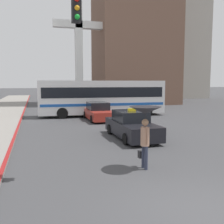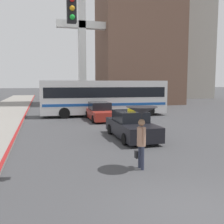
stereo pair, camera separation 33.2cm
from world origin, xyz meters
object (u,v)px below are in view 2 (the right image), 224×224
at_px(pedestrian_with_umbrella, 142,118).
at_px(monument_cross, 82,43).
at_px(taxi, 131,126).
at_px(city_bus, 104,96).
at_px(traffic_light, 10,47).
at_px(sedan_red, 100,112).

relative_size(pedestrian_with_umbrella, monument_cross, 0.16).
relative_size(taxi, city_bus, 0.40).
distance_m(pedestrian_with_umbrella, traffic_light, 4.86).
xyz_separation_m(taxi, traffic_light, (-5.69, -5.37, 3.47)).
bearing_deg(sedan_red, traffic_light, 66.60).
bearing_deg(monument_cross, taxi, -91.16).
xyz_separation_m(city_bus, traffic_light, (-6.57, -15.51, 2.34)).
height_order(traffic_light, monument_cross, monument_cross).
distance_m(city_bus, monument_cross, 12.05).
distance_m(taxi, traffic_light, 8.56).
height_order(sedan_red, city_bus, city_bus).
bearing_deg(sedan_red, pedestrian_with_umbrella, 84.18).
xyz_separation_m(city_bus, pedestrian_with_umbrella, (-2.30, -15.28, 0.03)).
xyz_separation_m(traffic_light, monument_cross, (6.10, 25.72, 4.04)).
relative_size(traffic_light, monument_cross, 0.42).
xyz_separation_m(taxi, sedan_red, (-0.14, 7.45, -0.02)).
bearing_deg(city_bus, taxi, -2.55).
bearing_deg(traffic_light, taxi, 43.36).
distance_m(city_bus, traffic_light, 17.00).
height_order(pedestrian_with_umbrella, traffic_light, traffic_light).
bearing_deg(pedestrian_with_umbrella, monument_cross, -8.90).
height_order(pedestrian_with_umbrella, monument_cross, monument_cross).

